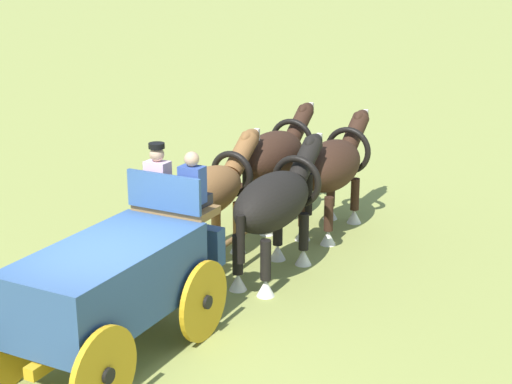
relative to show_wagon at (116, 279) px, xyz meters
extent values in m
plane|color=olive|center=(-0.17, 0.03, -1.16)|extent=(220.00, 220.00, 0.00)
cube|color=#2D4C7A|center=(-0.17, 0.03, 0.03)|extent=(3.06, 1.89, 0.99)
cube|color=brown|center=(1.47, -0.28, 0.56)|extent=(0.78, 1.32, 0.12)
cube|color=#2D4C7A|center=(1.86, -0.36, -0.12)|extent=(0.44, 1.13, 0.60)
cube|color=#2D4C7A|center=(1.18, -0.22, 0.90)|extent=(0.29, 1.23, 0.55)
cube|color=gold|center=(-0.17, 0.03, -0.57)|extent=(3.11, 0.74, 0.16)
cylinder|color=gold|center=(1.09, 0.59, -0.57)|extent=(1.19, 0.30, 1.19)
cylinder|color=black|center=(1.09, 0.59, -0.57)|extent=(0.23, 0.21, 0.20)
cylinder|color=gold|center=(0.80, -0.96, -0.57)|extent=(1.19, 0.30, 1.19)
cylinder|color=black|center=(0.80, -0.96, -0.57)|extent=(0.23, 0.21, 0.20)
cylinder|color=gold|center=(-1.15, 1.02, -0.57)|extent=(1.19, 0.30, 1.19)
cylinder|color=black|center=(-1.15, 1.02, -0.57)|extent=(0.23, 0.21, 0.20)
cylinder|color=gold|center=(-1.44, -0.53, -0.57)|extent=(1.19, 0.30, 1.19)
cylinder|color=black|center=(-1.44, -0.53, -0.57)|extent=(0.23, 0.21, 0.20)
cylinder|color=brown|center=(2.50, -0.48, -0.52)|extent=(2.57, 0.58, 0.10)
cube|color=#BCB293|center=(1.65, -0.01, 0.70)|extent=(0.45, 0.39, 0.16)
cube|color=silver|center=(1.53, 0.02, 0.98)|extent=(0.30, 0.40, 0.55)
sphere|color=tan|center=(1.53, 0.02, 1.36)|extent=(0.22, 0.22, 0.22)
cylinder|color=black|center=(1.53, 0.02, 1.49)|extent=(0.24, 0.24, 0.08)
cube|color=#2D2D33|center=(1.53, -0.60, 0.70)|extent=(0.45, 0.39, 0.16)
cube|color=#334C99|center=(1.42, -0.58, 0.98)|extent=(0.30, 0.40, 0.55)
sphere|color=tan|center=(1.42, -0.58, 1.36)|extent=(0.22, 0.22, 0.22)
ellipsoid|color=brown|center=(3.51, -0.01, 0.19)|extent=(2.18, 1.22, 0.85)
cylinder|color=brown|center=(4.26, 0.09, -0.52)|extent=(0.18, 0.18, 0.69)
cone|color=silver|center=(4.26, 0.09, -1.01)|extent=(0.30, 0.30, 0.30)
cylinder|color=brown|center=(4.17, -0.37, -0.52)|extent=(0.18, 0.18, 0.69)
cone|color=silver|center=(4.17, -0.37, -1.01)|extent=(0.30, 0.30, 0.30)
cylinder|color=brown|center=(2.85, 0.36, -0.52)|extent=(0.18, 0.18, 0.69)
cone|color=silver|center=(2.85, 0.36, -1.01)|extent=(0.30, 0.30, 0.30)
cylinder|color=brown|center=(2.76, -0.10, -0.52)|extent=(0.18, 0.18, 0.69)
cone|color=silver|center=(2.76, -0.10, -1.01)|extent=(0.30, 0.30, 0.30)
cylinder|color=brown|center=(4.78, -0.25, 0.57)|extent=(0.99, 0.53, 0.81)
ellipsoid|color=brown|center=(5.14, -0.32, 0.83)|extent=(0.64, 0.37, 0.32)
cube|color=silver|center=(5.42, -0.37, 0.83)|extent=(0.08, 0.11, 0.24)
torus|color=black|center=(4.42, -0.18, 0.29)|extent=(0.28, 0.89, 0.88)
cylinder|color=black|center=(2.45, 0.19, -0.11)|extent=(0.14, 0.14, 0.80)
ellipsoid|color=black|center=(3.27, -1.28, 0.21)|extent=(2.29, 1.32, 0.94)
cylinder|color=black|center=(4.05, -1.17, -0.53)|extent=(0.18, 0.18, 0.68)
cone|color=silver|center=(4.05, -1.17, -1.02)|extent=(0.30, 0.30, 0.29)
cylinder|color=black|center=(3.96, -1.68, -0.53)|extent=(0.18, 0.18, 0.68)
cone|color=silver|center=(3.96, -1.68, -1.02)|extent=(0.30, 0.30, 0.29)
cylinder|color=black|center=(2.57, -0.89, -0.53)|extent=(0.18, 0.18, 0.68)
cone|color=silver|center=(2.57, -0.89, -1.02)|extent=(0.30, 0.30, 0.29)
cylinder|color=black|center=(2.48, -1.40, -0.53)|extent=(0.18, 0.18, 0.68)
cone|color=silver|center=(2.48, -1.40, -1.02)|extent=(0.30, 0.30, 0.29)
cylinder|color=black|center=(4.58, -1.53, 0.61)|extent=(0.99, 0.53, 0.81)
ellipsoid|color=black|center=(4.94, -1.60, 0.87)|extent=(0.64, 0.37, 0.32)
cube|color=silver|center=(5.22, -1.65, 0.87)|extent=(0.08, 0.11, 0.24)
torus|color=black|center=(4.22, -1.46, 0.31)|extent=(0.30, 0.97, 0.96)
cylinder|color=black|center=(2.16, -1.07, -0.09)|extent=(0.14, 0.14, 0.80)
ellipsoid|color=#331E14|center=(6.06, -0.49, 0.24)|extent=(2.28, 1.38, 1.00)
cylinder|color=#331E14|center=(6.85, -0.36, -0.53)|extent=(0.18, 0.18, 0.68)
cone|color=silver|center=(6.85, -0.36, -1.01)|extent=(0.30, 0.30, 0.29)
cylinder|color=#331E14|center=(6.75, -0.90, -0.53)|extent=(0.18, 0.18, 0.68)
cone|color=silver|center=(6.75, -0.90, -1.01)|extent=(0.30, 0.30, 0.29)
cylinder|color=#331E14|center=(5.38, -0.08, -0.53)|extent=(0.18, 0.18, 0.68)
cone|color=silver|center=(5.38, -0.08, -1.01)|extent=(0.30, 0.30, 0.29)
cylinder|color=#331E14|center=(5.28, -0.62, -0.53)|extent=(0.18, 0.18, 0.68)
cone|color=silver|center=(5.28, -0.62, -1.01)|extent=(0.30, 0.30, 0.29)
cylinder|color=#331E14|center=(7.37, -0.74, 0.64)|extent=(0.99, 0.53, 0.81)
ellipsoid|color=#331E14|center=(7.73, -0.81, 0.90)|extent=(0.64, 0.37, 0.32)
cube|color=silver|center=(8.01, -0.86, 0.90)|extent=(0.08, 0.11, 0.24)
torus|color=black|center=(7.01, -0.67, 0.34)|extent=(0.31, 1.02, 1.02)
cylinder|color=black|center=(4.97, -0.28, -0.06)|extent=(0.14, 0.14, 0.80)
ellipsoid|color=#331E14|center=(5.82, -1.77, 0.21)|extent=(2.17, 1.34, 0.97)
cylinder|color=#331E14|center=(6.57, -1.64, -0.54)|extent=(0.18, 0.18, 0.67)
cone|color=silver|center=(6.57, -1.64, -1.02)|extent=(0.30, 0.30, 0.29)
cylinder|color=#331E14|center=(6.47, -2.17, -0.54)|extent=(0.18, 0.18, 0.67)
cone|color=silver|center=(6.47, -2.17, -1.02)|extent=(0.30, 0.30, 0.29)
cylinder|color=#331E14|center=(5.17, -1.37, -0.54)|extent=(0.18, 0.18, 0.67)
cone|color=silver|center=(5.17, -1.37, -1.02)|extent=(0.30, 0.30, 0.29)
cylinder|color=#331E14|center=(5.07, -1.90, -0.54)|extent=(0.18, 0.18, 0.67)
cone|color=silver|center=(5.07, -1.90, -1.02)|extent=(0.30, 0.30, 0.29)
cylinder|color=#331E14|center=(7.08, -2.01, 0.61)|extent=(0.99, 0.53, 0.81)
ellipsoid|color=#331E14|center=(7.44, -2.08, 0.87)|extent=(0.64, 0.37, 0.32)
cube|color=silver|center=(7.72, -2.13, 0.87)|extent=(0.08, 0.11, 0.24)
torus|color=black|center=(6.72, -1.94, 0.31)|extent=(0.30, 1.00, 1.00)
cylinder|color=black|center=(4.77, -1.57, -0.09)|extent=(0.14, 0.14, 0.80)
camera|label=1|loc=(-8.74, -4.60, 4.22)|focal=54.57mm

